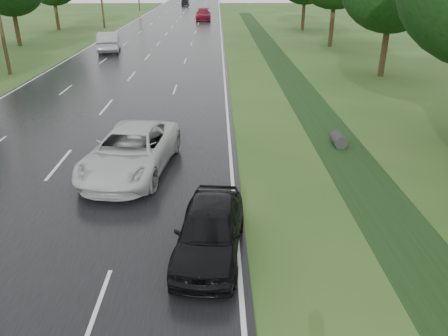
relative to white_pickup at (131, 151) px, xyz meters
name	(u,v)px	position (x,y,z in m)	size (l,w,h in m)	color
road	(164,38)	(-3.00, 37.67, -0.83)	(14.00, 180.00, 0.04)	black
edge_stripe_east	(221,37)	(3.75, 37.67, -0.81)	(0.12, 180.00, 0.01)	silver
edge_stripe_west	(106,37)	(-9.75, 37.67, -0.81)	(0.12, 180.00, 0.01)	silver
center_line	(164,37)	(-3.00, 37.67, -0.81)	(0.12, 180.00, 0.01)	silver
drainage_ditch	(302,94)	(8.50, 11.38, -0.82)	(2.20, 120.00, 0.56)	black
white_pickup	(131,151)	(0.00, 0.00, 0.00)	(2.70, 5.85, 1.62)	silver
dark_sedan	(210,230)	(3.00, -5.33, -0.10)	(1.68, 4.17, 1.42)	black
silver_sedan	(109,42)	(-7.09, 27.97, 0.08)	(1.88, 5.39, 1.78)	#94969C
far_car_red	(203,14)	(1.07, 58.12, 0.04)	(2.38, 5.85, 1.70)	maroon
far_car_dark	(185,2)	(-4.00, 92.84, -0.09)	(1.53, 4.39, 1.45)	black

